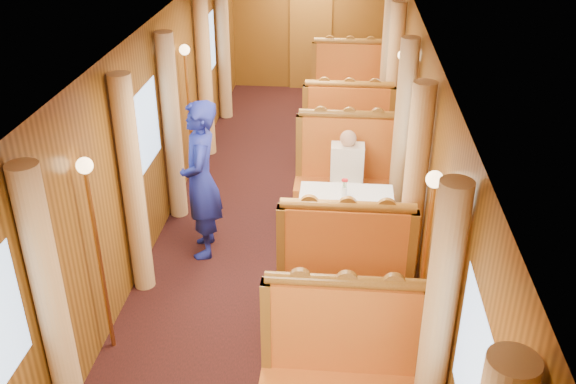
# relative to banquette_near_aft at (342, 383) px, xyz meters

# --- Properties ---
(floor) EXTENTS (3.00, 12.00, 0.01)m
(floor) POSITION_rel_banquette_near_aft_xyz_m (-0.75, 2.49, -0.42)
(floor) COLOR black
(floor) RESTS_ON ground
(ceiling) EXTENTS (3.00, 12.00, 0.01)m
(ceiling) POSITION_rel_banquette_near_aft_xyz_m (-0.75, 2.49, 2.08)
(ceiling) COLOR silver
(ceiling) RESTS_ON wall_left
(wall_far) EXTENTS (3.00, 0.01, 2.50)m
(wall_far) POSITION_rel_banquette_near_aft_xyz_m (-0.75, 8.49, 0.83)
(wall_far) COLOR brown
(wall_far) RESTS_ON floor
(wall_left) EXTENTS (0.01, 12.00, 2.50)m
(wall_left) POSITION_rel_banquette_near_aft_xyz_m (-2.25, 2.49, 0.83)
(wall_left) COLOR brown
(wall_left) RESTS_ON floor
(wall_right) EXTENTS (0.01, 12.00, 2.50)m
(wall_right) POSITION_rel_banquette_near_aft_xyz_m (0.75, 2.49, 0.83)
(wall_right) COLOR brown
(wall_right) RESTS_ON floor
(doorway_far) EXTENTS (0.80, 0.04, 2.00)m
(doorway_far) POSITION_rel_banquette_near_aft_xyz_m (-0.75, 8.46, 0.58)
(doorway_far) COLOR brown
(doorway_far) RESTS_ON floor
(banquette_near_aft) EXTENTS (1.30, 0.55, 1.34)m
(banquette_near_aft) POSITION_rel_banquette_near_aft_xyz_m (0.00, 0.00, 0.00)
(banquette_near_aft) COLOR #A53612
(banquette_near_aft) RESTS_ON floor
(table_mid) EXTENTS (1.05, 0.72, 0.75)m
(table_mid) POSITION_rel_banquette_near_aft_xyz_m (0.00, 2.49, -0.05)
(table_mid) COLOR white
(table_mid) RESTS_ON floor
(banquette_mid_fwd) EXTENTS (1.30, 0.55, 1.34)m
(banquette_mid_fwd) POSITION_rel_banquette_near_aft_xyz_m (0.00, 1.47, 0.00)
(banquette_mid_fwd) COLOR #A53612
(banquette_mid_fwd) RESTS_ON floor
(banquette_mid_aft) EXTENTS (1.30, 0.55, 1.34)m
(banquette_mid_aft) POSITION_rel_banquette_near_aft_xyz_m (0.00, 3.50, 0.00)
(banquette_mid_aft) COLOR #A53612
(banquette_mid_aft) RESTS_ON floor
(table_far) EXTENTS (1.05, 0.72, 0.75)m
(table_far) POSITION_rel_banquette_near_aft_xyz_m (0.00, 5.99, -0.05)
(table_far) COLOR white
(table_far) RESTS_ON floor
(banquette_far_fwd) EXTENTS (1.30, 0.55, 1.34)m
(banquette_far_fwd) POSITION_rel_banquette_near_aft_xyz_m (0.00, 4.97, 0.00)
(banquette_far_fwd) COLOR #A53612
(banquette_far_fwd) RESTS_ON floor
(banquette_far_aft) EXTENTS (1.30, 0.55, 1.34)m
(banquette_far_aft) POSITION_rel_banquette_near_aft_xyz_m (0.00, 7.00, 0.00)
(banquette_far_aft) COLOR #A53612
(banquette_far_aft) RESTS_ON floor
(rose_vase_mid) EXTENTS (0.06, 0.06, 0.36)m
(rose_vase_mid) POSITION_rel_banquette_near_aft_xyz_m (-0.03, 2.45, 0.50)
(rose_vase_mid) COLOR silver
(rose_vase_mid) RESTS_ON table_mid
(rose_vase_far) EXTENTS (0.06, 0.06, 0.36)m
(rose_vase_far) POSITION_rel_banquette_near_aft_xyz_m (-0.02, 6.01, 0.50)
(rose_vase_far) COLOR silver
(rose_vase_far) RESTS_ON table_far
(curtain_left_near_b) EXTENTS (0.22, 0.22, 2.35)m
(curtain_left_near_b) POSITION_rel_banquette_near_aft_xyz_m (-2.13, -0.23, 0.75)
(curtain_left_near_b) COLOR tan
(curtain_left_near_b) RESTS_ON floor
(curtain_right_near_b) EXTENTS (0.22, 0.22, 2.35)m
(curtain_right_near_b) POSITION_rel_banquette_near_aft_xyz_m (0.63, -0.23, 0.75)
(curtain_right_near_b) COLOR tan
(curtain_right_near_b) RESTS_ON floor
(window_left_mid) EXTENTS (0.01, 1.20, 0.90)m
(window_left_mid) POSITION_rel_banquette_near_aft_xyz_m (-2.24, 2.49, 1.03)
(window_left_mid) COLOR #88ADDC
(window_left_mid) RESTS_ON wall_left
(curtain_left_mid_a) EXTENTS (0.22, 0.22, 2.35)m
(curtain_left_mid_a) POSITION_rel_banquette_near_aft_xyz_m (-2.13, 1.71, 0.75)
(curtain_left_mid_a) COLOR tan
(curtain_left_mid_a) RESTS_ON floor
(curtain_left_mid_b) EXTENTS (0.22, 0.22, 2.35)m
(curtain_left_mid_b) POSITION_rel_banquette_near_aft_xyz_m (-2.13, 3.27, 0.75)
(curtain_left_mid_b) COLOR tan
(curtain_left_mid_b) RESTS_ON floor
(window_right_mid) EXTENTS (0.01, 1.20, 0.90)m
(window_right_mid) POSITION_rel_banquette_near_aft_xyz_m (0.74, 2.49, 1.03)
(window_right_mid) COLOR #88ADDC
(window_right_mid) RESTS_ON wall_right
(curtain_right_mid_a) EXTENTS (0.22, 0.22, 2.35)m
(curtain_right_mid_a) POSITION_rel_banquette_near_aft_xyz_m (0.63, 1.71, 0.75)
(curtain_right_mid_a) COLOR tan
(curtain_right_mid_a) RESTS_ON floor
(curtain_right_mid_b) EXTENTS (0.22, 0.22, 2.35)m
(curtain_right_mid_b) POSITION_rel_banquette_near_aft_xyz_m (0.63, 3.27, 0.75)
(curtain_right_mid_b) COLOR tan
(curtain_right_mid_b) RESTS_ON floor
(window_left_far) EXTENTS (0.01, 1.20, 0.90)m
(window_left_far) POSITION_rel_banquette_near_aft_xyz_m (-2.24, 5.99, 1.03)
(window_left_far) COLOR #88ADDC
(window_left_far) RESTS_ON wall_left
(curtain_left_far_a) EXTENTS (0.22, 0.22, 2.35)m
(curtain_left_far_a) POSITION_rel_banquette_near_aft_xyz_m (-2.13, 5.21, 0.75)
(curtain_left_far_a) COLOR tan
(curtain_left_far_a) RESTS_ON floor
(curtain_left_far_b) EXTENTS (0.22, 0.22, 2.35)m
(curtain_left_far_b) POSITION_rel_banquette_near_aft_xyz_m (-2.13, 6.77, 0.75)
(curtain_left_far_b) COLOR tan
(curtain_left_far_b) RESTS_ON floor
(window_right_far) EXTENTS (0.01, 1.20, 0.90)m
(window_right_far) POSITION_rel_banquette_near_aft_xyz_m (0.74, 5.99, 1.03)
(window_right_far) COLOR #88ADDC
(window_right_far) RESTS_ON wall_right
(curtain_right_far_a) EXTENTS (0.22, 0.22, 2.35)m
(curtain_right_far_a) POSITION_rel_banquette_near_aft_xyz_m (0.63, 5.21, 0.75)
(curtain_right_far_a) COLOR tan
(curtain_right_far_a) RESTS_ON floor
(curtain_right_far_b) EXTENTS (0.22, 0.22, 2.35)m
(curtain_right_far_b) POSITION_rel_banquette_near_aft_xyz_m (0.63, 6.77, 0.75)
(curtain_right_far_b) COLOR tan
(curtain_right_far_b) RESTS_ON floor
(sconce_left_fore) EXTENTS (0.14, 0.14, 1.95)m
(sconce_left_fore) POSITION_rel_banquette_near_aft_xyz_m (-2.15, 0.74, 0.96)
(sconce_left_fore) COLOR #BF8C3F
(sconce_left_fore) RESTS_ON floor
(sconce_right_fore) EXTENTS (0.14, 0.14, 1.95)m
(sconce_right_fore) POSITION_rel_banquette_near_aft_xyz_m (0.65, 0.74, 0.96)
(sconce_right_fore) COLOR #BF8C3F
(sconce_right_fore) RESTS_ON floor
(sconce_left_aft) EXTENTS (0.14, 0.14, 1.95)m
(sconce_left_aft) POSITION_rel_banquette_near_aft_xyz_m (-2.15, 4.24, 0.96)
(sconce_left_aft) COLOR #BF8C3F
(sconce_left_aft) RESTS_ON floor
(sconce_right_aft) EXTENTS (0.14, 0.14, 1.95)m
(sconce_right_aft) POSITION_rel_banquette_near_aft_xyz_m (0.65, 4.24, 0.96)
(sconce_right_aft) COLOR #BF8C3F
(sconce_right_aft) RESTS_ON floor
(steward) EXTENTS (0.55, 0.74, 1.84)m
(steward) POSITION_rel_banquette_near_aft_xyz_m (-1.61, 2.43, 0.50)
(steward) COLOR navy
(steward) RESTS_ON floor
(passenger) EXTENTS (0.40, 0.44, 0.76)m
(passenger) POSITION_rel_banquette_near_aft_xyz_m (-0.00, 3.28, 0.32)
(passenger) COLOR beige
(passenger) RESTS_ON banquette_mid_aft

